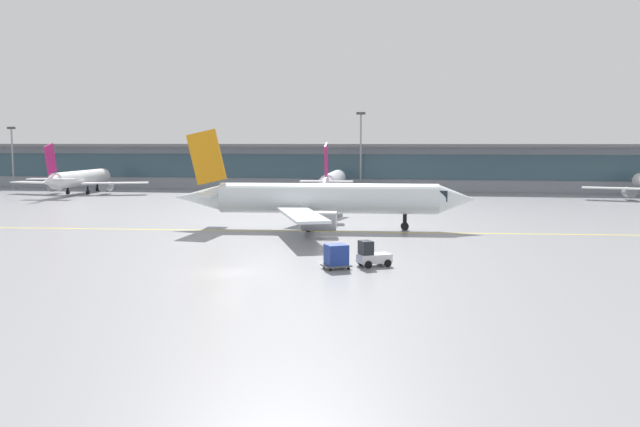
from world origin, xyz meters
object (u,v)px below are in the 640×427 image
taxiing_regional_jet (324,199)px  baggage_tug (372,255)px  gate_airplane_1 (333,181)px  apron_light_mast_1 (361,149)px  gate_airplane_0 (80,179)px  cargo_dolly_lead (336,256)px  apron_light_mast_0 (12,155)px

taxiing_regional_jet → baggage_tug: taxiing_regional_jet is taller
taxiing_regional_jet → gate_airplane_1: bearing=92.8°
taxiing_regional_jet → apron_light_mast_1: apron_light_mast_1 is taller
gate_airplane_0 → baggage_tug: (62.08, -68.28, -2.04)m
gate_airplane_1 → cargo_dolly_lead: gate_airplane_1 is taller
gate_airplane_0 → apron_light_mast_0: apron_light_mast_0 is taller
gate_airplane_0 → cargo_dolly_lead: 91.67m
baggage_tug → apron_light_mast_1: size_ratio=0.19×
apron_light_mast_1 → apron_light_mast_0: bearing=-177.9°
baggage_tug → apron_light_mast_1: bearing=66.9°
gate_airplane_1 → apron_light_mast_0: bearing=78.0°
gate_airplane_1 → cargo_dolly_lead: size_ratio=11.41×
cargo_dolly_lead → gate_airplane_1: bearing=68.8°
taxiing_regional_jet → baggage_tug: 23.82m
apron_light_mast_1 → gate_airplane_1: bearing=-103.9°
gate_airplane_1 → gate_airplane_0: bearing=87.2°
cargo_dolly_lead → apron_light_mast_1: apron_light_mast_1 is taller
taxiing_regional_jet → apron_light_mast_1: size_ratio=2.17×
taxiing_regional_jet → apron_light_mast_0: size_ratio=2.62×
gate_airplane_1 → apron_light_mast_1: (3.58, 14.49, 5.70)m
cargo_dolly_lead → apron_light_mast_0: apron_light_mast_0 is taller
taxiing_regional_jet → apron_light_mast_0: bearing=139.2°
gate_airplane_0 → baggage_tug: bearing=-141.7°
gate_airplane_0 → gate_airplane_1: 49.30m
gate_airplane_1 → apron_light_mast_1: 15.97m
gate_airplane_0 → cargo_dolly_lead: gate_airplane_0 is taller
baggage_tug → gate_airplane_1: bearing=71.2°
gate_airplane_1 → apron_light_mast_0: 72.14m
gate_airplane_1 → taxiing_regional_jet: bearing=-175.8°
gate_airplane_0 → apron_light_mast_0: size_ratio=2.23×
taxiing_regional_jet → cargo_dolly_lead: bearing=-83.1°
baggage_tug → apron_light_mast_0: apron_light_mast_0 is taller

